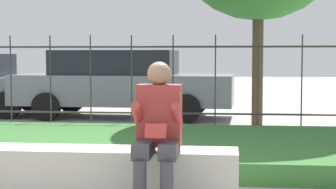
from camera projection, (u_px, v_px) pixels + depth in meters
stone_bench at (85, 177)px, 5.19m from camera, size 2.82×0.46×0.49m
person_seated_reader at (158, 129)px, 4.82m from camera, size 0.42×0.73×1.29m
grass_berm at (129, 147)px, 7.48m from camera, size 10.74×3.20×0.24m
iron_fence at (152, 82)px, 9.74m from camera, size 8.74×0.03×1.70m
car_parked_center at (122, 83)px, 12.08m from camera, size 4.74×1.96×1.45m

